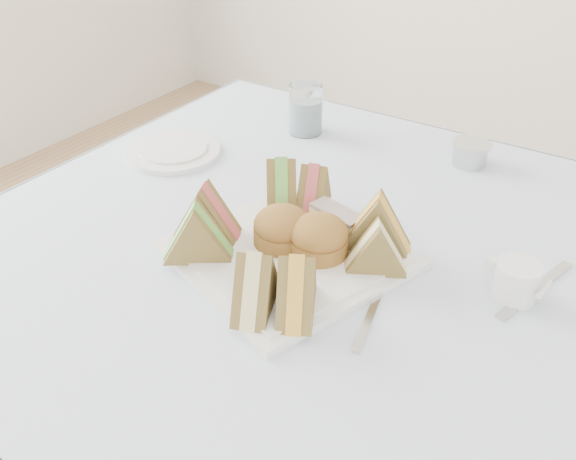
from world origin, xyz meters
The scene contains 20 objects.
table centered at (0.00, 0.00, 0.37)m, with size 0.90×0.90×0.74m, color brown.
tablecloth centered at (0.00, 0.00, 0.74)m, with size 1.02×1.02×0.01m, color #A5B8CC.
serving_plate centered at (0.01, -0.06, 0.75)m, with size 0.30×0.30×0.01m, color silver.
sandwich_fl_a centered at (-0.11, -0.09, 0.80)m, with size 0.10×0.05×0.09m, color olive, non-canonical shape.
sandwich_fl_b centered at (-0.09, -0.14, 0.80)m, with size 0.10×0.05×0.09m, color olive, non-canonical shape.
sandwich_fr_a centered at (0.09, -0.16, 0.80)m, with size 0.10×0.05×0.09m, color olive, non-canonical shape.
sandwich_fr_b centered at (0.05, -0.18, 0.80)m, with size 0.10×0.05×0.09m, color olive, non-canonical shape.
sandwich_bl_a centered at (-0.07, 0.04, 0.80)m, with size 0.10×0.05×0.09m, color olive, non-canonical shape.
sandwich_bl_b centered at (-0.02, 0.07, 0.80)m, with size 0.09×0.04×0.08m, color olive, non-canonical shape.
sandwich_br_a centered at (0.14, -0.03, 0.80)m, with size 0.09×0.04×0.08m, color olive, non-canonical shape.
sandwich_br_b centered at (0.12, 0.02, 0.80)m, with size 0.10×0.05×0.09m, color olive, non-canonical shape.
scone_left centered at (0.00, -0.05, 0.79)m, with size 0.09×0.09×0.06m, color #9C662F.
scone_right centered at (0.05, -0.04, 0.79)m, with size 0.09×0.09×0.06m, color #9C662F.
pastry_slice centered at (0.05, 0.02, 0.78)m, with size 0.09×0.03×0.04m, color #E7C687.
side_plate centered at (-0.36, 0.10, 0.75)m, with size 0.18×0.18×0.01m, color silver.
water_glass centered at (-0.20, 0.33, 0.80)m, with size 0.07×0.07×0.10m, color white.
tea_strainer centered at (0.13, 0.38, 0.77)m, with size 0.07×0.07×0.04m, color #B3B3B3.
knife centered at (0.34, 0.07, 0.75)m, with size 0.01×0.18×0.00m, color #B3B3B3.
fork centered at (0.17, -0.09, 0.75)m, with size 0.01×0.18×0.00m, color #B3B3B3.
creamer_jug centered at (0.32, 0.04, 0.77)m, with size 0.06×0.06×0.05m, color silver.
Camera 1 is at (0.42, -0.67, 1.28)m, focal length 38.00 mm.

